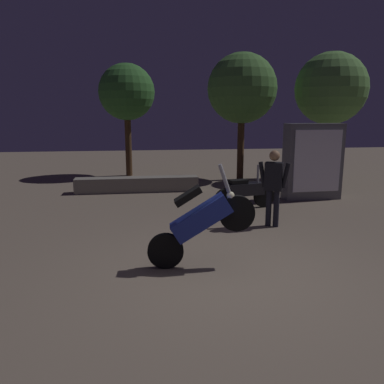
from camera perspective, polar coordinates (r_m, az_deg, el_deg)
The scene contains 9 objects.
ground_plane at distance 5.88m, azimuth 5.64°, elevation -12.18°, with size 40.00×40.00×0.00m, color #756656.
motorcycle_blue_foreground at distance 5.89m, azimuth 1.31°, elevation -4.38°, with size 1.66×0.37×1.63m.
motorcycle_black_parked_left at distance 9.68m, azimuth 7.89°, elevation 0.01°, with size 1.64×0.50×1.11m.
person_rider_beside at distance 8.18m, azimuth 12.04°, elevation 1.49°, with size 0.62×0.40×1.62m.
tree_left_bg at distance 14.35m, azimuth 19.96°, elevation 14.19°, with size 2.44×2.44×4.42m.
tree_center_bg at distance 13.96m, azimuth 7.46°, elevation 14.98°, with size 2.43×2.43×4.44m.
tree_right_bg at distance 14.93m, azimuth -9.69°, elevation 14.35°, with size 2.09×2.09×4.19m.
kiosk_billboard at distance 11.18m, azimuth 17.53°, elevation 4.33°, with size 1.62×0.59×2.10m.
planter_wall_low at distance 11.89m, azimuth -8.14°, elevation 1.12°, with size 3.73×0.50×0.45m.
Camera 1 is at (-1.30, -5.22, 2.37)m, focal length 35.85 mm.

